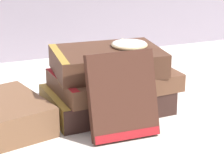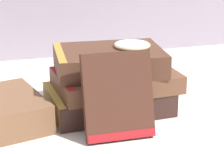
{
  "view_description": "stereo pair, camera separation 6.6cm",
  "coord_description": "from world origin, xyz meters",
  "px_view_note": "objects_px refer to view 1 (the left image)",
  "views": [
    {
      "loc": [
        -0.22,
        -0.64,
        0.31
      ],
      "look_at": [
        0.03,
        0.01,
        0.07
      ],
      "focal_mm": 75.0,
      "sensor_mm": 36.0,
      "label": 1
    },
    {
      "loc": [
        -0.15,
        -0.66,
        0.31
      ],
      "look_at": [
        0.03,
        0.01,
        0.07
      ],
      "focal_mm": 75.0,
      "sensor_mm": 36.0,
      "label": 2
    }
  ],
  "objects_px": {
    "book_flat_top": "(104,61)",
    "pocket_watch": "(129,45)",
    "book_flat_bottom": "(104,100)",
    "book_leaning_front": "(123,99)",
    "book_flat_middle": "(111,80)"
  },
  "relations": [
    {
      "from": "book_flat_bottom",
      "to": "book_flat_top",
      "type": "xyz_separation_m",
      "value": [
        0.0,
        0.0,
        0.07
      ]
    },
    {
      "from": "book_flat_bottom",
      "to": "pocket_watch",
      "type": "bearing_deg",
      "value": 5.56
    },
    {
      "from": "book_flat_bottom",
      "to": "book_flat_top",
      "type": "height_order",
      "value": "book_flat_top"
    },
    {
      "from": "book_leaning_front",
      "to": "pocket_watch",
      "type": "relative_size",
      "value": 1.98
    },
    {
      "from": "book_flat_middle",
      "to": "book_flat_top",
      "type": "height_order",
      "value": "book_flat_top"
    },
    {
      "from": "book_flat_bottom",
      "to": "book_leaning_front",
      "type": "height_order",
      "value": "book_leaning_front"
    },
    {
      "from": "book_flat_bottom",
      "to": "pocket_watch",
      "type": "height_order",
      "value": "pocket_watch"
    },
    {
      "from": "book_flat_top",
      "to": "pocket_watch",
      "type": "distance_m",
      "value": 0.05
    },
    {
      "from": "book_flat_top",
      "to": "pocket_watch",
      "type": "xyz_separation_m",
      "value": [
        0.05,
        0.01,
        0.02
      ]
    },
    {
      "from": "book_flat_bottom",
      "to": "book_leaning_front",
      "type": "bearing_deg",
      "value": -96.91
    },
    {
      "from": "book_flat_bottom",
      "to": "pocket_watch",
      "type": "relative_size",
      "value": 3.16
    },
    {
      "from": "book_leaning_front",
      "to": "pocket_watch",
      "type": "distance_m",
      "value": 0.13
    },
    {
      "from": "book_flat_middle",
      "to": "pocket_watch",
      "type": "height_order",
      "value": "pocket_watch"
    },
    {
      "from": "book_flat_top",
      "to": "book_leaning_front",
      "type": "xyz_separation_m",
      "value": [
        -0.01,
        -0.1,
        -0.03
      ]
    },
    {
      "from": "book_flat_middle",
      "to": "book_leaning_front",
      "type": "height_order",
      "value": "book_leaning_front"
    }
  ]
}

